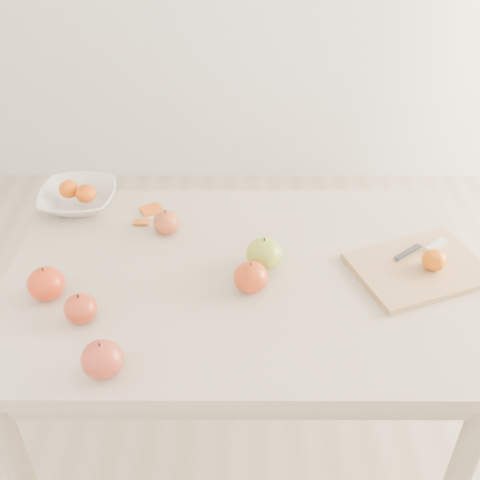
{
  "coord_description": "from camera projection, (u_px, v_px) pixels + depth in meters",
  "views": [
    {
      "loc": [
        0.0,
        -1.18,
        1.74
      ],
      "look_at": [
        0.0,
        0.05,
        0.82
      ],
      "focal_mm": 45.0,
      "sensor_mm": 36.0,
      "label": 1
    }
  ],
  "objects": [
    {
      "name": "ground",
      "position": [
        240.0,
        447.0,
        1.99
      ],
      "size": [
        3.5,
        3.5,
        0.0
      ],
      "primitive_type": "plane",
      "color": "#C6B293",
      "rests_on": "ground"
    },
    {
      "name": "table",
      "position": [
        240.0,
        302.0,
        1.6
      ],
      "size": [
        1.2,
        0.8,
        0.75
      ],
      "color": "#C5B495",
      "rests_on": "ground"
    },
    {
      "name": "cutting_board",
      "position": [
        419.0,
        268.0,
        1.54
      ],
      "size": [
        0.39,
        0.34,
        0.02
      ],
      "primitive_type": "cube",
      "rotation": [
        0.0,
        0.0,
        0.37
      ],
      "color": "tan",
      "rests_on": "table"
    },
    {
      "name": "board_tangerine",
      "position": [
        434.0,
        260.0,
        1.51
      ],
      "size": [
        0.06,
        0.06,
        0.05
      ],
      "primitive_type": "ellipsoid",
      "color": "#D35C07",
      "rests_on": "cutting_board"
    },
    {
      "name": "fruit_bowl",
      "position": [
        78.0,
        198.0,
        1.77
      ],
      "size": [
        0.22,
        0.22,
        0.05
      ],
      "primitive_type": "imported",
      "color": "white",
      "rests_on": "table"
    },
    {
      "name": "bowl_tangerine_near",
      "position": [
        69.0,
        189.0,
        1.76
      ],
      "size": [
        0.06,
        0.06,
        0.05
      ],
      "primitive_type": "ellipsoid",
      "color": "#E45D08",
      "rests_on": "fruit_bowl"
    },
    {
      "name": "bowl_tangerine_far",
      "position": [
        86.0,
        194.0,
        1.74
      ],
      "size": [
        0.06,
        0.06,
        0.05
      ],
      "primitive_type": "ellipsoid",
      "color": "#D24907",
      "rests_on": "fruit_bowl"
    },
    {
      "name": "orange_peel_a",
      "position": [
        151.0,
        211.0,
        1.76
      ],
      "size": [
        0.07,
        0.07,
        0.01
      ],
      "primitive_type": "cube",
      "rotation": [
        0.21,
        0.0,
        0.55
      ],
      "color": "#CE4D0E",
      "rests_on": "table"
    },
    {
      "name": "orange_peel_b",
      "position": [
        142.0,
        223.0,
        1.71
      ],
      "size": [
        0.05,
        0.04,
        0.01
      ],
      "primitive_type": "cube",
      "rotation": [
        -0.14,
        0.0,
        0.0
      ],
      "color": "#D65B0F",
      "rests_on": "table"
    },
    {
      "name": "paring_knife",
      "position": [
        431.0,
        247.0,
        1.59
      ],
      "size": [
        0.16,
        0.09,
        0.01
      ],
      "color": "silver",
      "rests_on": "cutting_board"
    },
    {
      "name": "apple_green",
      "position": [
        264.0,
        254.0,
        1.53
      ],
      "size": [
        0.09,
        0.09,
        0.08
      ],
      "primitive_type": "ellipsoid",
      "color": "olive",
      "rests_on": "table"
    },
    {
      "name": "apple_red_b",
      "position": [
        46.0,
        284.0,
        1.44
      ],
      "size": [
        0.09,
        0.09,
        0.08
      ],
      "primitive_type": "ellipsoid",
      "color": "#A71715",
      "rests_on": "table"
    },
    {
      "name": "apple_red_d",
      "position": [
        81.0,
        309.0,
        1.38
      ],
      "size": [
        0.08,
        0.08,
        0.07
      ],
      "primitive_type": "ellipsoid",
      "color": "#8B010C",
      "rests_on": "table"
    },
    {
      "name": "apple_red_e",
      "position": [
        251.0,
        277.0,
        1.47
      ],
      "size": [
        0.09,
        0.09,
        0.08
      ],
      "primitive_type": "ellipsoid",
      "color": "#9C160F",
      "rests_on": "table"
    },
    {
      "name": "apple_red_a",
      "position": [
        166.0,
        222.0,
        1.66
      ],
      "size": [
        0.07,
        0.07,
        0.07
      ],
      "primitive_type": "ellipsoid",
      "color": "maroon",
      "rests_on": "table"
    },
    {
      "name": "apple_red_c",
      "position": [
        102.0,
        359.0,
        1.25
      ],
      "size": [
        0.09,
        0.09,
        0.08
      ],
      "primitive_type": "ellipsoid",
      "color": "maroon",
      "rests_on": "table"
    }
  ]
}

